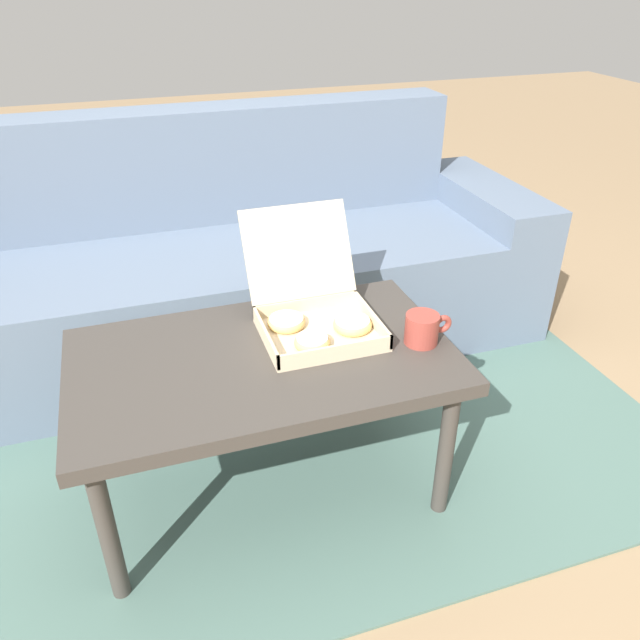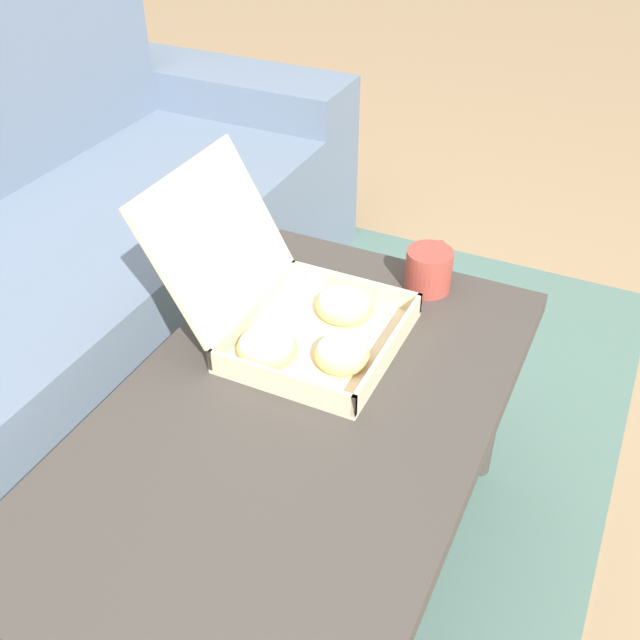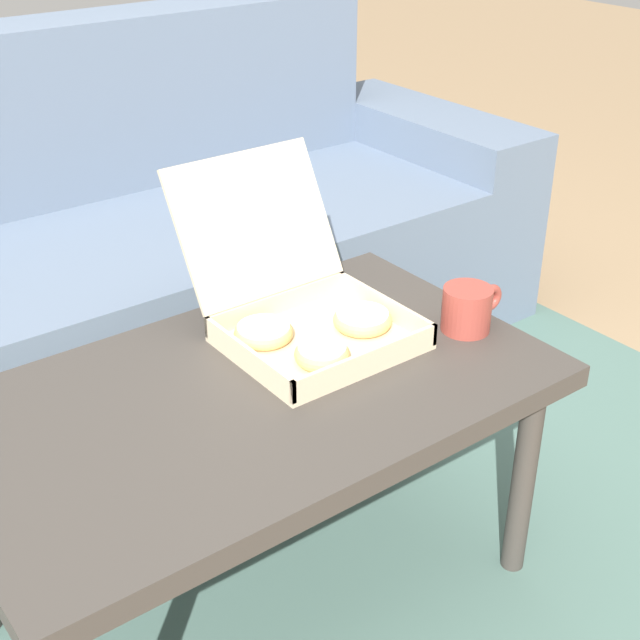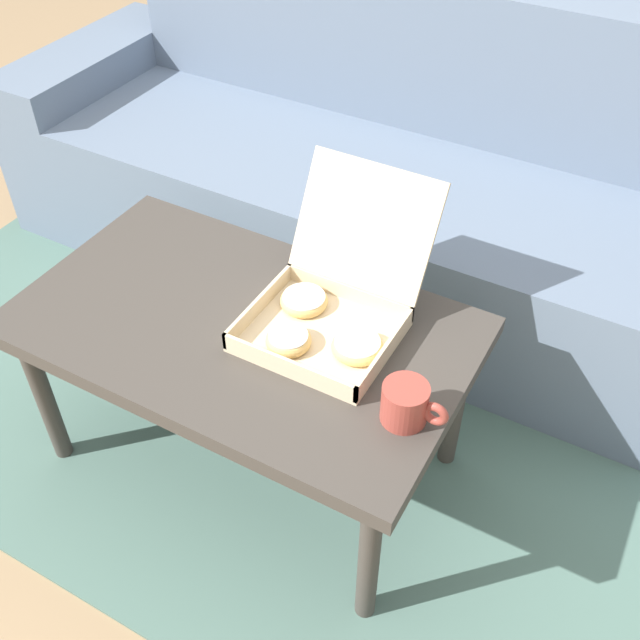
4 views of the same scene
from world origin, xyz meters
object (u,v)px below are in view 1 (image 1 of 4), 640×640
object	(u,v)px
couch	(212,274)
coffee_mug	(423,329)
pastry_box	(314,311)
coffee_table	(264,371)

from	to	relation	value
couch	coffee_mug	bearing A→B (deg)	-65.88
couch	pastry_box	world-z (taller)	couch
pastry_box	coffee_table	bearing A→B (deg)	-152.63
coffee_table	pastry_box	distance (m)	0.22
coffee_mug	couch	bearing A→B (deg)	114.12
couch	coffee_mug	world-z (taller)	couch
coffee_table	coffee_mug	size ratio (longest dim) A/B	7.50
couch	coffee_table	world-z (taller)	couch
couch	pastry_box	distance (m)	0.83
coffee_mug	coffee_table	bearing A→B (deg)	170.13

